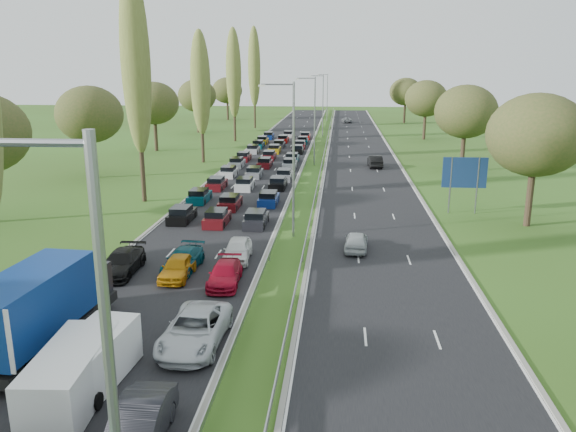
% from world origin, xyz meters
% --- Properties ---
extents(ground, '(260.00, 260.00, 0.00)m').
position_xyz_m(ground, '(4.50, 80.00, 0.00)').
color(ground, '#324A17').
rests_on(ground, ground).
extents(near_carriageway, '(10.50, 215.00, 0.04)m').
position_xyz_m(near_carriageway, '(-2.25, 82.50, 0.00)').
color(near_carriageway, black).
rests_on(near_carriageway, ground).
extents(far_carriageway, '(10.50, 215.00, 0.04)m').
position_xyz_m(far_carriageway, '(11.25, 82.50, 0.00)').
color(far_carriageway, black).
rests_on(far_carriageway, ground).
extents(central_reservation, '(2.36, 215.00, 0.32)m').
position_xyz_m(central_reservation, '(4.50, 82.50, 0.55)').
color(central_reservation, gray).
rests_on(central_reservation, ground).
extents(lamp_columns, '(0.18, 140.18, 12.00)m').
position_xyz_m(lamp_columns, '(4.50, 78.00, 6.00)').
color(lamp_columns, gray).
rests_on(lamp_columns, ground).
extents(poplar_row, '(2.80, 127.80, 22.44)m').
position_xyz_m(poplar_row, '(-11.50, 68.17, 12.39)').
color(poplar_row, '#2D2116').
rests_on(poplar_row, ground).
extents(woodland_left, '(8.00, 166.00, 11.10)m').
position_xyz_m(woodland_left, '(-22.00, 62.63, 7.68)').
color(woodland_left, '#2D2116').
rests_on(woodland_left, ground).
extents(woodland_right, '(8.00, 153.00, 11.10)m').
position_xyz_m(woodland_right, '(24.00, 66.67, 7.68)').
color(woodland_right, '#2D2116').
rests_on(woodland_right, ground).
extents(traffic_queue_fill, '(9.12, 68.49, 0.80)m').
position_xyz_m(traffic_queue_fill, '(-2.26, 77.86, 0.44)').
color(traffic_queue_fill, black).
rests_on(traffic_queue_fill, ground).
extents(near_car_3, '(2.22, 5.15, 1.48)m').
position_xyz_m(near_car_3, '(-5.88, 33.58, 0.76)').
color(near_car_3, black).
rests_on(near_car_3, near_carriageway).
extents(near_car_7, '(2.17, 4.82, 1.37)m').
position_xyz_m(near_car_7, '(-2.10, 34.61, 0.71)').
color(near_car_7, '#053F4B').
rests_on(near_car_7, near_carriageway).
extents(near_car_8, '(1.72, 4.23, 1.44)m').
position_xyz_m(near_car_8, '(-2.04, 33.13, 0.74)').
color(near_car_8, '#C27F0C').
rests_on(near_car_8, near_carriageway).
extents(near_car_9, '(1.83, 4.84, 1.58)m').
position_xyz_m(near_car_9, '(1.25, 16.87, 0.81)').
color(near_car_9, black).
rests_on(near_car_9, near_carriageway).
extents(near_car_10, '(2.81, 5.85, 1.61)m').
position_xyz_m(near_car_10, '(1.32, 24.40, 0.82)').
color(near_car_10, silver).
rests_on(near_car_10, near_carriageway).
extents(near_car_11, '(2.07, 4.63, 1.32)m').
position_xyz_m(near_car_11, '(1.17, 32.31, 0.68)').
color(near_car_11, maroon).
rests_on(near_car_11, near_carriageway).
extents(near_car_12, '(1.98, 4.50, 1.51)m').
position_xyz_m(near_car_12, '(1.13, 36.85, 0.77)').
color(near_car_12, white).
rests_on(near_car_12, near_carriageway).
extents(far_car_0, '(1.90, 4.17, 1.39)m').
position_xyz_m(far_car_0, '(9.38, 39.90, 0.71)').
color(far_car_0, '#ACB3B6').
rests_on(far_car_0, far_carriageway).
extents(far_car_1, '(1.98, 4.95, 1.60)m').
position_xyz_m(far_car_1, '(12.83, 76.85, 0.82)').
color(far_car_1, black).
rests_on(far_car_1, far_carriageway).
extents(far_car_2, '(2.65, 5.05, 1.36)m').
position_xyz_m(far_car_2, '(9.61, 144.32, 0.70)').
color(far_car_2, gray).
rests_on(far_car_2, far_carriageway).
extents(blue_lorry, '(2.64, 9.52, 4.02)m').
position_xyz_m(blue_lorry, '(-5.70, 23.61, 2.07)').
color(blue_lorry, black).
rests_on(blue_lorry, near_carriageway).
extents(white_van_front, '(2.20, 5.62, 2.26)m').
position_xyz_m(white_van_front, '(-2.27, 19.49, 1.16)').
color(white_van_front, white).
rests_on(white_van_front, near_carriageway).
extents(white_van_rear, '(2.10, 5.35, 2.15)m').
position_xyz_m(white_van_rear, '(-2.03, 20.77, 1.10)').
color(white_van_rear, white).
rests_on(white_van_rear, near_carriageway).
extents(info_sign, '(1.50, 0.16, 2.10)m').
position_xyz_m(info_sign, '(-9.40, 30.50, 1.37)').
color(info_sign, gray).
rests_on(info_sign, ground).
extents(direction_sign, '(4.00, 0.16, 5.20)m').
position_xyz_m(direction_sign, '(19.40, 51.97, 3.57)').
color(direction_sign, gray).
rests_on(direction_sign, ground).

